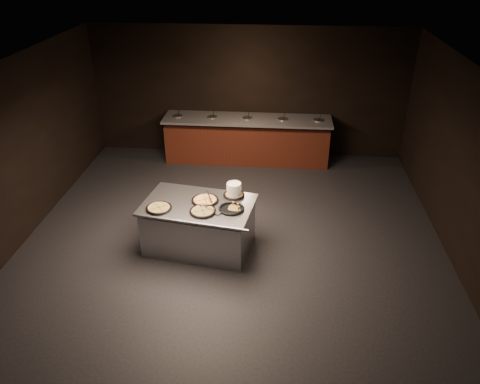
{
  "coord_description": "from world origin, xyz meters",
  "views": [
    {
      "loc": [
        0.69,
        -6.16,
        4.55
      ],
      "look_at": [
        0.12,
        0.3,
        0.96
      ],
      "focal_mm": 35.0,
      "sensor_mm": 36.0,
      "label": 1
    }
  ],
  "objects_px": {
    "plate_stack": "(234,190)",
    "pan_cheese_whole": "(205,200)",
    "pan_veggie_whole": "(159,208)",
    "serving_counter": "(199,226)"
  },
  "relations": [
    {
      "from": "serving_counter",
      "to": "pan_veggie_whole",
      "type": "relative_size",
      "value": 4.65
    },
    {
      "from": "pan_cheese_whole",
      "to": "plate_stack",
      "type": "bearing_deg",
      "value": 24.57
    },
    {
      "from": "serving_counter",
      "to": "plate_stack",
      "type": "xyz_separation_m",
      "value": [
        0.54,
        0.29,
        0.54
      ]
    },
    {
      "from": "pan_veggie_whole",
      "to": "plate_stack",
      "type": "bearing_deg",
      "value": 24.21
    },
    {
      "from": "serving_counter",
      "to": "plate_stack",
      "type": "bearing_deg",
      "value": 37.34
    },
    {
      "from": "plate_stack",
      "to": "pan_cheese_whole",
      "type": "distance_m",
      "value": 0.5
    },
    {
      "from": "plate_stack",
      "to": "pan_veggie_whole",
      "type": "distance_m",
      "value": 1.23
    },
    {
      "from": "plate_stack",
      "to": "pan_veggie_whole",
      "type": "relative_size",
      "value": 0.58
    },
    {
      "from": "plate_stack",
      "to": "pan_cheese_whole",
      "type": "bearing_deg",
      "value": -155.43
    },
    {
      "from": "serving_counter",
      "to": "pan_veggie_whole",
      "type": "xyz_separation_m",
      "value": [
        -0.58,
        -0.21,
        0.45
      ]
    }
  ]
}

